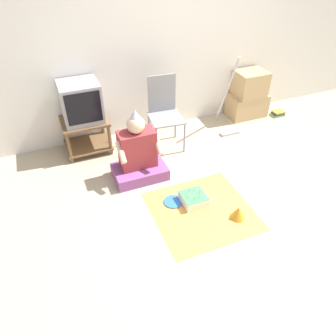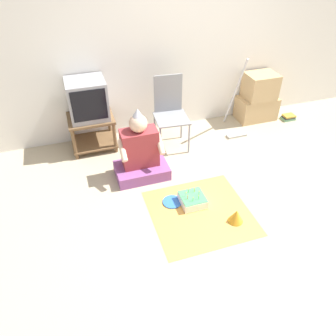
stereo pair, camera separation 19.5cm
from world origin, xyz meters
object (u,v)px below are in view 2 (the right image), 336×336
(birthday_cake, at_px, (193,200))
(folding_chair, at_px, (170,109))
(party_hat_blue, at_px, (236,216))
(tv, at_px, (87,99))
(dust_mop, at_px, (236,113))
(cardboard_box_stack, at_px, (258,98))
(paper_plate, at_px, (172,202))
(book_pile, at_px, (288,117))
(person_seated, at_px, (140,154))

(birthday_cake, bearing_deg, folding_chair, 83.26)
(party_hat_blue, bearing_deg, tv, 122.66)
(dust_mop, xyz_separation_m, party_hat_blue, (-0.76, -1.55, -0.23))
(cardboard_box_stack, bearing_deg, dust_mop, -151.60)
(folding_chair, relative_size, paper_plate, 4.43)
(birthday_cake, bearing_deg, book_pile, 31.66)
(tv, bearing_deg, book_pile, -3.36)
(folding_chair, xyz_separation_m, party_hat_blue, (0.18, -1.58, -0.44))
(tv, xyz_separation_m, paper_plate, (0.64, -1.35, -0.67))
(birthday_cake, xyz_separation_m, party_hat_blue, (0.32, -0.37, 0.02))
(paper_plate, bearing_deg, dust_mop, 40.57)
(tv, relative_size, birthday_cake, 1.87)
(person_seated, bearing_deg, paper_plate, -71.85)
(person_seated, height_order, paper_plate, person_seated)
(folding_chair, relative_size, birthday_cake, 3.58)
(person_seated, distance_m, party_hat_blue, 1.27)
(tv, relative_size, dust_mop, 0.44)
(book_pile, bearing_deg, tv, 176.64)
(person_seated, bearing_deg, dust_mop, 19.34)
(dust_mop, bearing_deg, birthday_cake, -132.51)
(tv, distance_m, dust_mop, 1.97)
(dust_mop, bearing_deg, book_pile, 4.92)
(dust_mop, height_order, birthday_cake, dust_mop)
(tv, relative_size, paper_plate, 2.32)
(dust_mop, distance_m, party_hat_blue, 1.75)
(tv, distance_m, birthday_cake, 1.78)
(cardboard_box_stack, bearing_deg, tv, -179.52)
(person_seated, xyz_separation_m, paper_plate, (0.19, -0.58, -0.27))
(tv, relative_size, party_hat_blue, 3.15)
(cardboard_box_stack, height_order, person_seated, person_seated)
(dust_mop, distance_m, person_seated, 1.56)
(person_seated, height_order, party_hat_blue, person_seated)
(tv, relative_size, person_seated, 0.56)
(folding_chair, relative_size, cardboard_box_stack, 1.32)
(cardboard_box_stack, distance_m, dust_mop, 0.58)
(person_seated, relative_size, birthday_cake, 3.34)
(dust_mop, xyz_separation_m, book_pile, (0.97, 0.08, -0.27))
(book_pile, distance_m, party_hat_blue, 2.38)
(tv, bearing_deg, person_seated, -59.81)
(cardboard_box_stack, height_order, dust_mop, dust_mop)
(dust_mop, relative_size, paper_plate, 5.28)
(person_seated, relative_size, party_hat_blue, 5.61)
(folding_chair, bearing_deg, cardboard_box_stack, 9.78)
(tv, xyz_separation_m, book_pile, (2.89, -0.17, -0.65))
(cardboard_box_stack, height_order, paper_plate, cardboard_box_stack)
(birthday_cake, xyz_separation_m, paper_plate, (-0.20, 0.08, -0.05))
(birthday_cake, bearing_deg, cardboard_box_stack, 42.48)
(book_pile, height_order, party_hat_blue, party_hat_blue)
(book_pile, relative_size, party_hat_blue, 1.28)
(tv, xyz_separation_m, person_seated, (0.45, -0.77, -0.40))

